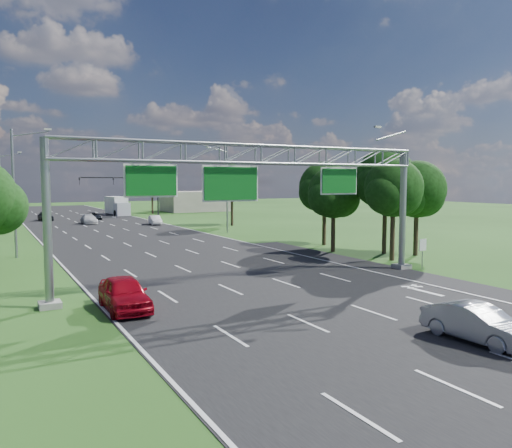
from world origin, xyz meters
TOP-DOWN VIEW (x-y plane):
  - ground at (0.00, 30.00)m, footprint 220.00×220.00m
  - road at (0.00, 30.00)m, footprint 18.00×180.00m
  - road_flare at (10.20, 14.00)m, footprint 3.00×30.00m
  - sign_gantry at (0.33, 12.00)m, footprint 23.50×1.00m
  - regulatory_sign at (12.40, 10.98)m, footprint 0.60×0.08m
  - traffic_signal at (7.48, 65.00)m, footprint 12.21×0.24m
  - streetlight_l_near at (-11.30, 30.00)m, footprint 2.97×0.22m
  - streetlight_l_far at (-11.30, 65.00)m, footprint 2.97×0.22m
  - streetlight_r_mid at (11.30, 40.00)m, footprint 2.97×0.22m
  - tree_cluster_right at (14.80, 19.19)m, footprint 9.91×14.60m
  - tree_verge_rd at (16.08, 48.04)m, footprint 5.76×4.80m
  - tree_verge_re at (14.08, 78.04)m, footprint 5.76×4.80m
  - building_right at (24.00, 82.00)m, footprint 12.00×9.00m
  - red_coupe at (-8.00, 9.92)m, footprint 1.95×4.64m
  - silver_sedan at (2.42, -0.99)m, footprint 1.70×4.29m
  - car_queue_a at (-0.63, 60.16)m, footprint 1.87×4.57m
  - car_queue_b at (1.25, 67.08)m, footprint 2.24×4.40m
  - car_queue_c at (-5.42, 69.50)m, footprint 2.20×4.31m
  - car_queue_d at (7.23, 54.46)m, footprint 1.80×4.00m
  - box_truck at (7.59, 78.34)m, footprint 2.97×8.77m

SIDE VIEW (x-z plane):
  - ground at x=0.00m, z-range 0.00..0.00m
  - road at x=0.00m, z-range -0.01..0.01m
  - road_flare at x=10.20m, z-range -0.01..0.01m
  - car_queue_b at x=1.25m, z-range 0.00..1.19m
  - car_queue_d at x=7.23m, z-range 0.00..1.27m
  - car_queue_a at x=-0.63m, z-range 0.00..1.32m
  - silver_sedan at x=2.42m, z-range 0.00..1.39m
  - car_queue_c at x=-5.42m, z-range 0.00..1.40m
  - red_coupe at x=-8.00m, z-range 0.00..1.57m
  - regulatory_sign at x=12.40m, z-range 0.46..2.56m
  - box_truck at x=7.59m, z-range -0.07..3.19m
  - building_right at x=24.00m, z-range 0.00..4.00m
  - traffic_signal at x=7.48m, z-range 1.67..8.67m
  - tree_verge_re at x=14.08m, z-range 1.28..9.12m
  - tree_cluster_right at x=14.80m, z-range 0.97..9.65m
  - streetlight_l_near at x=-11.30m, z-range 0.50..10.66m
  - streetlight_l_far at x=-11.30m, z-range 0.50..10.66m
  - streetlight_r_mid at x=11.30m, z-range 0.50..10.66m
  - tree_verge_rd at x=16.08m, z-range 1.49..9.77m
  - sign_gantry at x=0.33m, z-range 2.11..11.67m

